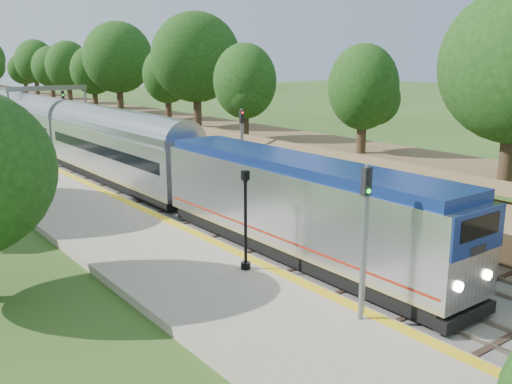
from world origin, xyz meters
TOP-DOWN VIEW (x-y plane):
  - trackbed at (2.00, 60.00)m, footprint 9.50×170.00m
  - platform at (-5.20, 16.00)m, footprint 6.40×68.00m
  - yellow_stripe at (-2.35, 16.00)m, footprint 0.55×68.00m
  - embankment at (10.35, 60.00)m, footprint 10.64×170.00m
  - signal_gantry at (2.47, 54.99)m, footprint 8.40×0.38m
  - train at (0.00, 62.88)m, footprint 3.03×121.54m
  - lamppost_far at (-3.25, 11.80)m, footprint 0.42×0.42m
  - signal_platform at (-2.90, 5.57)m, footprint 0.32×0.25m
  - signal_farside at (6.20, 25.18)m, footprint 0.31×0.24m

SIDE VIEW (x-z plane):
  - trackbed at x=2.00m, z-range -0.07..0.21m
  - platform at x=-5.20m, z-range 0.00..0.38m
  - yellow_stripe at x=-2.35m, z-range 0.38..0.39m
  - embankment at x=10.35m, z-range -3.89..7.80m
  - train at x=0.00m, z-range 0.05..4.51m
  - lamppost_far at x=-3.25m, z-range 0.15..4.41m
  - signal_farside at x=6.20m, z-range 0.74..6.33m
  - signal_platform at x=-2.90m, z-range 1.00..6.41m
  - signal_gantry at x=2.47m, z-range 1.72..7.92m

